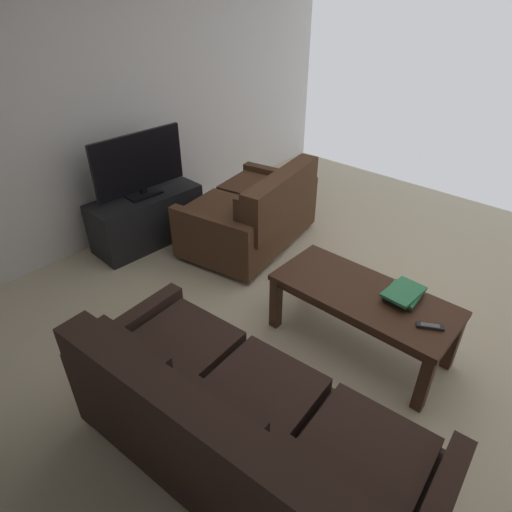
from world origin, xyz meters
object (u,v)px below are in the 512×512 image
object	(u,v)px
flat_tv	(139,164)
book_stack	(403,294)
tv_stand	(147,218)
coffee_table	(363,301)
sofa_main	(240,432)
loveseat_near	(254,213)
tv_remote	(430,326)

from	to	relation	value
flat_tv	book_stack	distance (m)	2.55
tv_stand	coffee_table	bearing A→B (deg)	-177.78
flat_tv	book_stack	size ratio (longest dim) A/B	3.11
sofa_main	loveseat_near	size ratio (longest dim) A/B	1.37
sofa_main	coffee_table	world-z (taller)	sofa_main
coffee_table	tv_remote	bearing A→B (deg)	174.55
loveseat_near	tv_stand	xyz separation A→B (m)	(0.83, 0.65, -0.09)
coffee_table	tv_stand	xyz separation A→B (m)	(2.31, 0.09, -0.15)
sofa_main	book_stack	world-z (taller)	sofa_main
tv_remote	book_stack	bearing A→B (deg)	-32.06
loveseat_near	coffee_table	world-z (taller)	loveseat_near
loveseat_near	flat_tv	xyz separation A→B (m)	(0.83, 0.65, 0.47)
sofa_main	tv_remote	bearing A→B (deg)	-109.38
loveseat_near	book_stack	world-z (taller)	loveseat_near
sofa_main	flat_tv	xyz separation A→B (m)	(2.35, -1.18, 0.45)
tv_stand	book_stack	bearing A→B (deg)	-175.41
flat_tv	book_stack	world-z (taller)	flat_tv
sofa_main	book_stack	distance (m)	1.40
tv_stand	flat_tv	world-z (taller)	flat_tv
tv_stand	tv_remote	world-z (taller)	tv_stand
tv_stand	book_stack	distance (m)	2.55
tv_remote	sofa_main	bearing A→B (deg)	70.62
sofa_main	tv_stand	xyz separation A→B (m)	(2.35, -1.18, -0.11)
book_stack	tv_remote	distance (m)	0.30
flat_tv	tv_stand	bearing A→B (deg)	17.52
book_stack	tv_remote	world-z (taller)	book_stack
sofa_main	tv_stand	size ratio (longest dim) A/B	1.79
sofa_main	tv_remote	size ratio (longest dim) A/B	12.12
sofa_main	book_stack	xyz separation A→B (m)	(-0.18, -1.38, 0.15)
tv_stand	loveseat_near	bearing A→B (deg)	-141.91
loveseat_near	flat_tv	distance (m)	1.15
loveseat_near	tv_remote	xyz separation A→B (m)	(-1.96, 0.60, 0.14)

